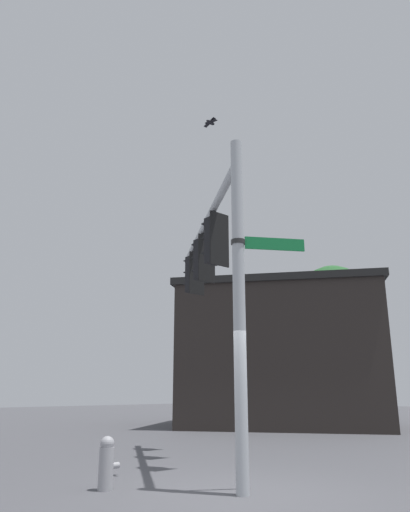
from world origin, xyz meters
TOP-DOWN VIEW (x-y plane):
  - ground_plane at (0.00, 0.00)m, footprint 80.00×80.00m
  - signal_pole at (0.00, 0.00)m, footprint 0.21×0.21m
  - mast_arm at (1.63, 2.72)m, footprint 3.41×5.52m
  - traffic_light_nearest_pole at (1.14, 1.93)m, footprint 0.54×0.49m
  - traffic_light_mid_inner at (2.00, 3.35)m, footprint 0.54×0.49m
  - traffic_light_mid_outer at (2.85, 4.77)m, footprint 0.54×0.49m
  - street_name_sign at (0.35, -0.21)m, footprint 1.18×0.76m
  - bird_flying at (0.44, 1.22)m, footprint 0.25×0.35m
  - storefront_building at (11.25, 8.71)m, footprint 10.53×10.79m
  - tree_by_storefront at (11.49, 5.97)m, footprint 3.08×3.08m
  - fire_hydrant at (-1.41, 1.70)m, footprint 0.35×0.24m

SIDE VIEW (x-z plane):
  - ground_plane at x=0.00m, z-range 0.00..0.00m
  - fire_hydrant at x=-1.41m, z-range 0.00..0.83m
  - signal_pole at x=0.00m, z-range 0.00..6.00m
  - storefront_building at x=11.25m, z-range 0.01..6.13m
  - street_name_sign at x=0.35m, z-range 3.94..4.16m
  - traffic_light_nearest_pole at x=1.14m, z-range 4.11..5.43m
  - traffic_light_mid_inner at x=2.00m, z-range 4.11..5.43m
  - traffic_light_mid_outer at x=2.85m, z-range 4.11..5.43m
  - tree_by_storefront at x=11.49m, z-range 1.77..8.44m
  - mast_arm at x=1.63m, z-range 5.47..5.64m
  - bird_flying at x=0.44m, z-range 7.09..7.21m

